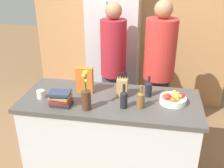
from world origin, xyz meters
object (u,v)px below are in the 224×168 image
coffee_mug (41,94)px  knife_block (122,87)px  fruit_bowl (173,99)px  flower_vase (86,97)px  refrigerator (114,46)px  bottle_vinegar (141,99)px  cereal_box (85,80)px  book_stack (61,98)px  bottle_wine (149,88)px  person_in_blue (159,67)px  bottle_oil (124,99)px  person_at_sink (113,64)px

coffee_mug → knife_block: bearing=13.3°
fruit_bowl → coffee_mug: 1.30m
coffee_mug → flower_vase: bearing=-15.2°
refrigerator → bottle_vinegar: bearing=-71.3°
cereal_box → book_stack: cereal_box is taller
flower_vase → coffee_mug: 0.53m
fruit_bowl → bottle_wine: (-0.24, 0.11, 0.04)m
fruit_bowl → knife_block: size_ratio=0.96×
bottle_wine → person_in_blue: size_ratio=0.12×
fruit_bowl → flower_vase: size_ratio=0.67×
bottle_oil → bottle_vinegar: (0.15, 0.03, -0.01)m
refrigerator → bottle_wine: refrigerator is taller
flower_vase → person_in_blue: bearing=55.8°
bottle_oil → fruit_bowl: bearing=20.5°
fruit_bowl → bottle_wine: bottle_wine is taller
knife_block → bottle_vinegar: size_ratio=1.20×
book_stack → bottle_vinegar: 0.75m
refrigerator → person_in_blue: (0.65, -0.64, -0.04)m
bottle_oil → bottle_wine: bearing=52.6°
knife_block → person_in_blue: person_in_blue is taller
refrigerator → bottle_vinegar: (0.50, -1.47, -0.05)m
cereal_box → person_in_blue: (0.75, 0.61, -0.03)m
fruit_bowl → coffee_mug: size_ratio=2.48×
knife_block → person_at_sink: bearing=107.1°
flower_vase → cereal_box: flower_vase is taller
knife_block → bottle_vinegar: 0.29m
book_stack → cereal_box: bearing=63.3°
bottle_wine → book_stack: bearing=-157.8°
coffee_mug → book_stack: 0.27m
person_at_sink → person_in_blue: person_in_blue is taller
fruit_bowl → person_in_blue: (-0.14, 0.69, 0.06)m
knife_block → person_in_blue: (0.36, 0.62, 0.01)m
knife_block → cereal_box: cereal_box is taller
bottle_vinegar → person_in_blue: size_ratio=0.13×
person_at_sink → cereal_box: bearing=-81.4°
fruit_bowl → knife_block: (-0.50, 0.07, 0.05)m
person_at_sink → coffee_mug: bearing=-99.7°
bottle_vinegar → person_at_sink: (-0.41, 0.87, 0.01)m
bottle_vinegar → person_at_sink: size_ratio=0.13×
fruit_bowl → bottle_oil: size_ratio=1.07×
person_in_blue → fruit_bowl: bearing=-68.4°
coffee_mug → bottle_wine: bottle_wine is taller
flower_vase → coffee_mug: size_ratio=3.68×
knife_block → flower_vase: (-0.29, -0.32, 0.03)m
bottle_oil → person_at_sink: size_ratio=0.14×
book_stack → person_in_blue: (0.90, 0.91, 0.04)m
flower_vase → cereal_box: 0.36m
fruit_bowl → flower_vase: 0.83m
bottle_vinegar → bottle_wine: size_ratio=1.02×
bottle_oil → knife_block: bearing=101.4°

